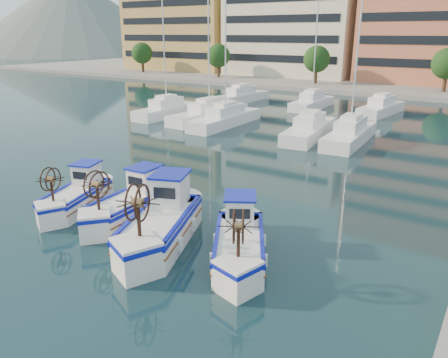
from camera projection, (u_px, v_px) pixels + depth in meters
ground at (131, 241)px, 17.77m from camera, size 300.00×300.00×0.00m
hill_west at (77, 53)px, 177.89m from camera, size 180.00×180.00×60.00m
yacht_marina at (312, 115)px, 41.59m from camera, size 36.50×22.42×11.50m
fishing_boat_a at (77, 194)px, 20.84m from camera, size 2.82×4.26×2.58m
fishing_boat_b at (131, 203)px, 19.66m from camera, size 2.13×4.56×2.80m
fishing_boat_c at (162, 221)px, 17.43m from camera, size 3.76×5.35×3.22m
fishing_boat_d at (239, 240)px, 16.15m from camera, size 3.67×4.53×2.75m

